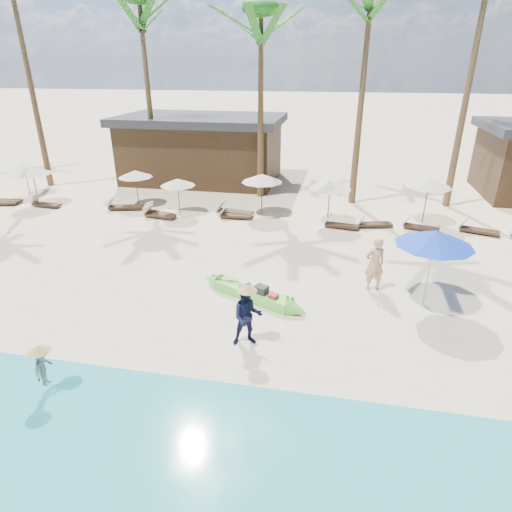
# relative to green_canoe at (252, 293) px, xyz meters

# --- Properties ---
(ground) EXTENTS (240.00, 240.00, 0.00)m
(ground) POSITION_rel_green_canoe_xyz_m (1.33, -1.83, -0.21)
(ground) COLOR beige
(ground) RESTS_ON ground
(wet_sand_strip) EXTENTS (240.00, 4.50, 0.01)m
(wet_sand_strip) POSITION_rel_green_canoe_xyz_m (1.33, -6.83, -0.20)
(wet_sand_strip) COLOR tan
(wet_sand_strip) RESTS_ON ground
(green_canoe) EXTENTS (4.50, 2.26, 0.61)m
(green_canoe) POSITION_rel_green_canoe_xyz_m (0.00, 0.00, 0.00)
(green_canoe) COLOR #60E345
(green_canoe) RESTS_ON ground
(tourist) EXTENTS (0.85, 0.71, 2.01)m
(tourist) POSITION_rel_green_canoe_xyz_m (4.10, 1.52, 0.80)
(tourist) COLOR tan
(tourist) RESTS_ON ground
(vendor_green) EXTENTS (1.03, 0.91, 1.79)m
(vendor_green) POSITION_rel_green_canoe_xyz_m (0.38, -2.54, 0.69)
(vendor_green) COLOR #131735
(vendor_green) RESTS_ON ground
(vendor_yellow) EXTENTS (0.48, 0.72, 1.04)m
(vendor_yellow) POSITION_rel_green_canoe_xyz_m (-4.10, -5.41, 0.49)
(vendor_yellow) COLOR gray
(vendor_yellow) RESTS_ON ground
(blue_umbrella) EXTENTS (2.47, 2.47, 2.66)m
(blue_umbrella) POSITION_rel_green_canoe_xyz_m (5.77, 0.79, 2.20)
(blue_umbrella) COLOR #99999E
(blue_umbrella) RESTS_ON ground
(resort_parasol_1) EXTENTS (1.83, 1.83, 1.89)m
(resort_parasol_1) POSITION_rel_green_canoe_xyz_m (-16.29, 10.15, 1.50)
(resort_parasol_1) COLOR #3B2A18
(resort_parasol_1) RESTS_ON ground
(lounger_1_left) EXTENTS (1.79, 0.62, 0.60)m
(lounger_1_left) POSITION_rel_green_canoe_xyz_m (-16.36, 8.13, -0.00)
(lounger_1_left) COLOR #3B2A18
(lounger_1_left) RESTS_ON ground
(lounger_1_right) EXTENTS (1.69, 0.85, 0.55)m
(lounger_1_right) POSITION_rel_green_canoe_xyz_m (-16.29, 7.70, -0.02)
(lounger_1_right) COLOR #3B2A18
(lounger_1_right) RESTS_ON ground
(resort_parasol_2) EXTENTS (2.12, 2.12, 2.18)m
(resort_parasol_2) POSITION_rel_green_canoe_xyz_m (-14.33, 8.33, 1.76)
(resort_parasol_2) COLOR #3B2A18
(resort_parasol_2) RESTS_ON ground
(lounger_2_left) EXTENTS (1.72, 0.65, 0.57)m
(lounger_2_left) POSITION_rel_green_canoe_xyz_m (-13.62, 7.92, -0.01)
(lounger_2_left) COLOR #3B2A18
(lounger_2_left) RESTS_ON ground
(resort_parasol_3) EXTENTS (1.91, 1.91, 1.97)m
(resort_parasol_3) POSITION_rel_green_canoe_xyz_m (-8.63, 9.39, 1.57)
(resort_parasol_3) COLOR #3B2A18
(resort_parasol_3) RESTS_ON ground
(lounger_3_left) EXTENTS (1.96, 0.94, 0.64)m
(lounger_3_left) POSITION_rel_green_canoe_xyz_m (-9.04, 8.30, 0.01)
(lounger_3_left) COLOR #3B2A18
(lounger_3_left) RESTS_ON ground
(lounger_3_right) EXTENTS (1.77, 0.78, 0.58)m
(lounger_3_right) POSITION_rel_green_canoe_xyz_m (-6.56, 7.39, -0.01)
(lounger_3_right) COLOR #3B2A18
(lounger_3_right) RESTS_ON ground
(resort_parasol_4) EXTENTS (1.86, 1.86, 1.92)m
(resort_parasol_4) POSITION_rel_green_canoe_xyz_m (-5.70, 8.27, 1.52)
(resort_parasol_4) COLOR #3B2A18
(resort_parasol_4) RESTS_ON ground
(lounger_4_left) EXTENTS (1.90, 1.07, 0.62)m
(lounger_4_left) POSITION_rel_green_canoe_xyz_m (-6.72, 7.65, 0.00)
(lounger_4_left) COLOR #3B2A18
(lounger_4_left) RESTS_ON ground
(lounger_4_right) EXTENTS (2.07, 0.93, 0.68)m
(lounger_4_right) POSITION_rel_green_canoe_xyz_m (-2.82, 8.60, 0.02)
(lounger_4_right) COLOR #3B2A18
(lounger_4_right) RESTS_ON ground
(resort_parasol_5) EXTENTS (2.14, 2.14, 2.21)m
(resort_parasol_5) POSITION_rel_green_canoe_xyz_m (-1.31, 8.97, 1.78)
(resort_parasol_5) COLOR #3B2A18
(resort_parasol_5) RESTS_ON ground
(lounger_5_left) EXTENTS (1.74, 0.59, 0.59)m
(lounger_5_left) POSITION_rel_green_canoe_xyz_m (-2.62, 8.07, -0.01)
(lounger_5_left) COLOR #3B2A18
(lounger_5_left) RESTS_ON ground
(resort_parasol_6) EXTENTS (2.14, 2.14, 2.21)m
(resort_parasol_6) POSITION_rel_green_canoe_xyz_m (2.23, 8.32, 1.79)
(resort_parasol_6) COLOR #3B2A18
(resort_parasol_6) RESTS_ON ground
(lounger_6_left) EXTENTS (1.77, 0.76, 0.58)m
(lounger_6_left) POSITION_rel_green_canoe_xyz_m (2.83, 7.66, -0.01)
(lounger_6_left) COLOR #3B2A18
(lounger_6_left) RESTS_ON ground
(lounger_6_right) EXTENTS (1.88, 0.93, 0.61)m
(lounger_6_right) POSITION_rel_green_canoe_xyz_m (4.42, 8.10, -0.00)
(lounger_6_right) COLOR #3B2A18
(lounger_6_right) RESTS_ON ground
(resort_parasol_7) EXTENTS (2.23, 2.23, 2.30)m
(resort_parasol_7) POSITION_rel_green_canoe_xyz_m (7.02, 9.34, 1.87)
(resort_parasol_7) COLOR #3B2A18
(resort_parasol_7) RESTS_ON ground
(lounger_7_left) EXTENTS (1.80, 1.06, 0.58)m
(lounger_7_left) POSITION_rel_green_canoe_xyz_m (6.64, 8.15, -0.01)
(lounger_7_left) COLOR #3B2A18
(lounger_7_left) RESTS_ON ground
(lounger_7_right) EXTENTS (1.91, 1.10, 0.62)m
(lounger_7_right) POSITION_rel_green_canoe_xyz_m (9.30, 8.22, 0.00)
(lounger_7_right) COLOR #3B2A18
(lounger_7_right) RESTS_ON ground
(palm_2) EXTENTS (2.08, 2.08, 11.33)m
(palm_2) POSITION_rel_green_canoe_xyz_m (-9.12, 13.25, 8.98)
(palm_2) COLOR brown
(palm_2) RESTS_ON ground
(palm_3) EXTENTS (2.08, 2.08, 10.52)m
(palm_3) POSITION_rel_green_canoe_xyz_m (-2.03, 12.44, 8.37)
(palm_3) COLOR brown
(palm_3) RESTS_ON ground
(palm_4) EXTENTS (2.08, 2.08, 11.70)m
(palm_4) POSITION_rel_green_canoe_xyz_m (3.47, 12.18, 9.24)
(palm_4) COLOR brown
(palm_4) RESTS_ON ground
(pavilion_west) EXTENTS (10.80, 6.60, 4.30)m
(pavilion_west) POSITION_rel_green_canoe_xyz_m (-6.67, 15.67, 1.99)
(pavilion_west) COLOR #3B2A18
(pavilion_west) RESTS_ON ground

